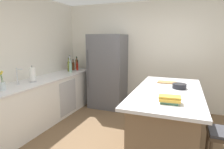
{
  "coord_description": "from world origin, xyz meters",
  "views": [
    {
      "loc": [
        0.6,
        -2.48,
        1.69
      ],
      "look_at": [
        -0.74,
        1.01,
        1.0
      ],
      "focal_mm": 30.37,
      "sensor_mm": 36.0,
      "label": 1
    }
  ],
  "objects_px": {
    "paper_towel_roll": "(32,75)",
    "olive_oil_bottle": "(69,66)",
    "flower_vase": "(2,85)",
    "gin_bottle": "(70,67)",
    "vinegar_bottle": "(77,65)",
    "hot_sauce_bottle": "(77,67)",
    "syrup_bottle": "(73,66)",
    "cookbook_stack": "(170,99)",
    "bar_stool": "(224,141)",
    "soda_bottle": "(70,65)",
    "mixing_bowl": "(179,86)",
    "sink_faucet": "(18,76)",
    "kitchen_island": "(166,119)",
    "wine_bottle": "(77,64)",
    "refrigerator": "(108,71)",
    "cutting_board": "(167,82)"
  },
  "relations": [
    {
      "from": "bar_stool",
      "to": "soda_bottle",
      "type": "xyz_separation_m",
      "value": [
        -3.21,
        1.79,
        0.51
      ]
    },
    {
      "from": "flower_vase",
      "to": "wine_bottle",
      "type": "bearing_deg",
      "value": 92.74
    },
    {
      "from": "refrigerator",
      "to": "gin_bottle",
      "type": "distance_m",
      "value": 0.92
    },
    {
      "from": "paper_towel_roll",
      "to": "kitchen_island",
      "type": "bearing_deg",
      "value": 3.65
    },
    {
      "from": "sink_faucet",
      "to": "mixing_bowl",
      "type": "xyz_separation_m",
      "value": [
        2.68,
        0.62,
        -0.09
      ]
    },
    {
      "from": "hot_sauce_bottle",
      "to": "kitchen_island",
      "type": "bearing_deg",
      "value": -29.94
    },
    {
      "from": "kitchen_island",
      "to": "refrigerator",
      "type": "xyz_separation_m",
      "value": [
        -1.58,
        1.44,
        0.44
      ]
    },
    {
      "from": "vinegar_bottle",
      "to": "soda_bottle",
      "type": "relative_size",
      "value": 0.79
    },
    {
      "from": "hot_sauce_bottle",
      "to": "mixing_bowl",
      "type": "height_order",
      "value": "hot_sauce_bottle"
    },
    {
      "from": "vinegar_bottle",
      "to": "mixing_bowl",
      "type": "distance_m",
      "value": 2.95
    },
    {
      "from": "vinegar_bottle",
      "to": "soda_bottle",
      "type": "bearing_deg",
      "value": -95.78
    },
    {
      "from": "flower_vase",
      "to": "gin_bottle",
      "type": "distance_m",
      "value": 1.83
    },
    {
      "from": "flower_vase",
      "to": "hot_sauce_bottle",
      "type": "xyz_separation_m",
      "value": [
        0.01,
        2.21,
        -0.0
      ]
    },
    {
      "from": "bar_stool",
      "to": "wine_bottle",
      "type": "bearing_deg",
      "value": 146.16
    },
    {
      "from": "kitchen_island",
      "to": "gin_bottle",
      "type": "xyz_separation_m",
      "value": [
        -2.38,
        1.01,
        0.56
      ]
    },
    {
      "from": "refrigerator",
      "to": "kitchen_island",
      "type": "bearing_deg",
      "value": -42.51
    },
    {
      "from": "refrigerator",
      "to": "bar_stool",
      "type": "distance_m",
      "value": 3.06
    },
    {
      "from": "wine_bottle",
      "to": "hot_sauce_bottle",
      "type": "height_order",
      "value": "wine_bottle"
    },
    {
      "from": "kitchen_island",
      "to": "vinegar_bottle",
      "type": "bearing_deg",
      "value": 149.24
    },
    {
      "from": "vinegar_bottle",
      "to": "hot_sauce_bottle",
      "type": "relative_size",
      "value": 1.36
    },
    {
      "from": "flower_vase",
      "to": "vinegar_bottle",
      "type": "height_order",
      "value": "flower_vase"
    },
    {
      "from": "refrigerator",
      "to": "soda_bottle",
      "type": "xyz_separation_m",
      "value": [
        -0.95,
        -0.24,
        0.15
      ]
    },
    {
      "from": "vinegar_bottle",
      "to": "cutting_board",
      "type": "xyz_separation_m",
      "value": [
        2.43,
        -0.96,
        -0.09
      ]
    },
    {
      "from": "soda_bottle",
      "to": "cutting_board",
      "type": "relative_size",
      "value": 1.2
    },
    {
      "from": "refrigerator",
      "to": "paper_towel_roll",
      "type": "relative_size",
      "value": 5.82
    },
    {
      "from": "kitchen_island",
      "to": "hot_sauce_bottle",
      "type": "height_order",
      "value": "hot_sauce_bottle"
    },
    {
      "from": "soda_bottle",
      "to": "paper_towel_roll",
      "type": "bearing_deg",
      "value": -87.41
    },
    {
      "from": "cookbook_stack",
      "to": "refrigerator",
      "type": "bearing_deg",
      "value": 128.79
    },
    {
      "from": "hot_sauce_bottle",
      "to": "bar_stool",
      "type": "bearing_deg",
      "value": -32.52
    },
    {
      "from": "syrup_bottle",
      "to": "kitchen_island",
      "type": "bearing_deg",
      "value": -27.66
    },
    {
      "from": "mixing_bowl",
      "to": "paper_towel_roll",
      "type": "bearing_deg",
      "value": -172.59
    },
    {
      "from": "gin_bottle",
      "to": "cookbook_stack",
      "type": "relative_size",
      "value": 1.23
    },
    {
      "from": "refrigerator",
      "to": "hot_sauce_bottle",
      "type": "xyz_separation_m",
      "value": [
        -0.85,
        -0.05,
        0.08
      ]
    },
    {
      "from": "wine_bottle",
      "to": "gin_bottle",
      "type": "xyz_separation_m",
      "value": [
        0.17,
        -0.57,
        -0.01
      ]
    },
    {
      "from": "vinegar_bottle",
      "to": "hot_sauce_bottle",
      "type": "bearing_deg",
      "value": -52.62
    },
    {
      "from": "paper_towel_roll",
      "to": "olive_oil_bottle",
      "type": "bearing_deg",
      "value": 91.7
    },
    {
      "from": "syrup_bottle",
      "to": "cookbook_stack",
      "type": "relative_size",
      "value": 1.08
    },
    {
      "from": "sink_faucet",
      "to": "olive_oil_bottle",
      "type": "bearing_deg",
      "value": 89.11
    },
    {
      "from": "paper_towel_roll",
      "to": "mixing_bowl",
      "type": "distance_m",
      "value": 2.64
    },
    {
      "from": "kitchen_island",
      "to": "vinegar_bottle",
      "type": "xyz_separation_m",
      "value": [
        -2.49,
        1.48,
        0.56
      ]
    },
    {
      "from": "vinegar_bottle",
      "to": "gin_bottle",
      "type": "relative_size",
      "value": 0.93
    },
    {
      "from": "refrigerator",
      "to": "olive_oil_bottle",
      "type": "distance_m",
      "value": 0.99
    },
    {
      "from": "mixing_bowl",
      "to": "sink_faucet",
      "type": "bearing_deg",
      "value": -166.93
    },
    {
      "from": "gin_bottle",
      "to": "kitchen_island",
      "type": "bearing_deg",
      "value": -22.99
    },
    {
      "from": "wine_bottle",
      "to": "mixing_bowl",
      "type": "bearing_deg",
      "value": -27.38
    },
    {
      "from": "kitchen_island",
      "to": "cutting_board",
      "type": "bearing_deg",
      "value": 96.66
    },
    {
      "from": "bar_stool",
      "to": "syrup_bottle",
      "type": "bearing_deg",
      "value": 149.22
    },
    {
      "from": "paper_towel_roll",
      "to": "wine_bottle",
      "type": "relative_size",
      "value": 0.94
    },
    {
      "from": "flower_vase",
      "to": "hot_sauce_bottle",
      "type": "relative_size",
      "value": 1.37
    },
    {
      "from": "wine_bottle",
      "to": "soda_bottle",
      "type": "height_order",
      "value": "soda_bottle"
    }
  ]
}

